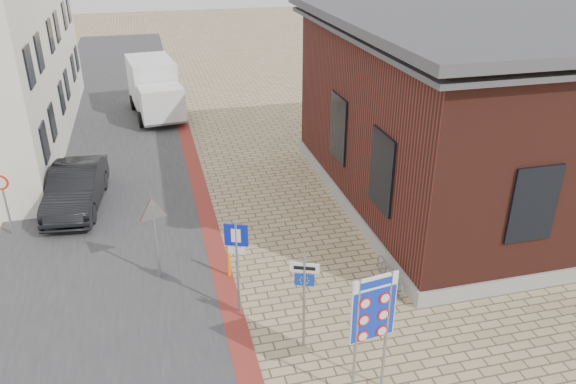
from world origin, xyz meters
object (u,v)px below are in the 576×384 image
border_sign (373,310)px  essen_sign (304,288)px  bollard (229,260)px  box_truck (155,88)px  parking_sign (237,251)px  sedan (76,188)px

border_sign → essen_sign: bearing=110.1°
bollard → box_truck: bearing=95.0°
box_truck → parking_sign: (1.42, -18.06, 0.43)m
sedan → box_truck: 10.99m
parking_sign → box_truck: bearing=116.9°
sedan → essen_sign: essen_sign is taller
sedan → essen_sign: 11.11m
essen_sign → sedan: bearing=145.7°
essen_sign → parking_sign: (-1.32, 1.70, 0.21)m
essen_sign → parking_sign: size_ratio=0.92×
border_sign → parking_sign: size_ratio=1.11×
sedan → border_sign: bearing=-52.0°
bollard → parking_sign: bearing=-90.0°
box_truck → essen_sign: (2.74, -19.76, 0.23)m
essen_sign → parking_sign: 2.16m
essen_sign → box_truck: bearing=120.6°
box_truck → border_sign: border_sign is taller
box_truck → bollard: bearing=-91.9°
box_truck → parking_sign: bearing=-92.4°
sedan → bollard: size_ratio=4.15×
essen_sign → bollard: essen_sign is taller
sedan → border_sign: 13.20m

